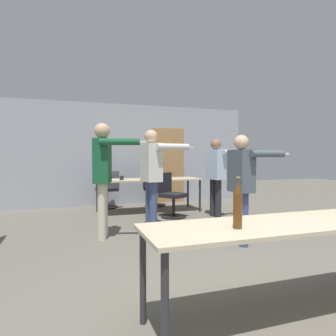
% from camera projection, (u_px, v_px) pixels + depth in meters
% --- Properties ---
extents(back_wall, '(6.62, 0.12, 2.64)m').
position_uv_depth(back_wall, '(130.00, 155.00, 7.97)').
color(back_wall, '#A3A8B2').
rests_on(back_wall, ground_plane).
extents(conference_table_near, '(2.20, 0.65, 0.76)m').
position_uv_depth(conference_table_near, '(281.00, 231.00, 2.33)').
color(conference_table_near, '#C6B793').
rests_on(conference_table_near, ground_plane).
extents(conference_table_far, '(2.36, 0.84, 0.76)m').
position_uv_depth(conference_table_far, '(149.00, 181.00, 6.83)').
color(conference_table_far, '#C6B793').
rests_on(conference_table_far, ground_plane).
extents(person_left_plaid, '(0.81, 0.64, 1.64)m').
position_uv_depth(person_left_plaid, '(216.00, 170.00, 6.27)').
color(person_left_plaid, '#28282D').
rests_on(person_left_plaid, ground_plane).
extents(person_far_watching, '(0.83, 0.67, 1.73)m').
position_uv_depth(person_far_watching, '(152.00, 170.00, 5.20)').
color(person_far_watching, '#3D4C75').
rests_on(person_far_watching, ground_plane).
extents(person_right_polo, '(0.73, 0.59, 1.58)m').
position_uv_depth(person_right_polo, '(242.00, 179.00, 4.27)').
color(person_right_polo, '#3D4C75').
rests_on(person_right_polo, ground_plane).
extents(person_near_casual, '(0.76, 0.75, 1.79)m').
position_uv_depth(person_near_casual, '(103.00, 168.00, 4.62)').
color(person_near_casual, beige).
rests_on(person_near_casual, ground_plane).
extents(office_chair_near_pushed, '(0.67, 0.69, 0.91)m').
position_uv_depth(office_chair_near_pushed, '(154.00, 190.00, 7.61)').
color(office_chair_near_pushed, black).
rests_on(office_chair_near_pushed, ground_plane).
extents(office_chair_far_left, '(0.65, 0.68, 0.92)m').
position_uv_depth(office_chair_far_left, '(171.00, 196.00, 6.29)').
color(office_chair_far_left, black).
rests_on(office_chair_far_left, ground_plane).
extents(office_chair_mid_tucked, '(0.54, 0.60, 0.92)m').
position_uv_depth(office_chair_mid_tucked, '(108.00, 191.00, 7.31)').
color(office_chair_mid_tucked, black).
rests_on(office_chair_mid_tucked, ground_plane).
extents(beer_bottle, '(0.06, 0.06, 0.37)m').
position_uv_depth(beer_bottle, '(238.00, 204.00, 2.13)').
color(beer_bottle, '#563314').
rests_on(beer_bottle, conference_table_near).
extents(drink_cup, '(0.09, 0.09, 0.09)m').
position_uv_depth(drink_cup, '(122.00, 178.00, 6.52)').
color(drink_cup, '#232328').
rests_on(drink_cup, conference_table_far).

